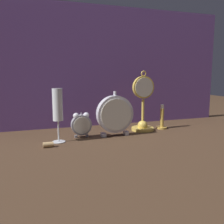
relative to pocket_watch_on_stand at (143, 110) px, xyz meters
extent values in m
plane|color=#422D1E|center=(-0.19, -0.12, -0.11)|extent=(4.00, 4.00, 0.00)
cube|color=#6B478E|center=(-0.19, 0.21, 0.23)|extent=(1.57, 0.01, 0.67)
cylinder|color=gold|center=(0.00, 0.00, -0.10)|extent=(0.12, 0.12, 0.02)
sphere|color=gold|center=(0.00, 0.00, -0.08)|extent=(0.05, 0.05, 0.05)
cylinder|color=gold|center=(0.00, 0.00, -0.02)|extent=(0.01, 0.01, 0.15)
cylinder|color=gold|center=(0.00, 0.00, 0.12)|extent=(0.12, 0.02, 0.12)
cylinder|color=beige|center=(0.00, -0.01, 0.12)|extent=(0.10, 0.00, 0.10)
torus|color=gold|center=(0.00, 0.00, 0.19)|extent=(0.03, 0.01, 0.03)
cube|color=gray|center=(-0.36, -0.03, -0.10)|extent=(0.01, 0.01, 0.01)
cube|color=gray|center=(-0.31, -0.03, -0.10)|extent=(0.01, 0.01, 0.01)
cylinder|color=gray|center=(-0.34, -0.03, -0.05)|extent=(0.10, 0.03, 0.10)
cylinder|color=beige|center=(-0.34, -0.05, -0.05)|extent=(0.08, 0.00, 0.08)
sphere|color=silver|center=(-0.36, -0.03, 0.00)|extent=(0.03, 0.03, 0.03)
sphere|color=silver|center=(-0.31, -0.03, 0.00)|extent=(0.03, 0.03, 0.03)
cylinder|color=silver|center=(-0.34, -0.03, 0.00)|extent=(0.00, 0.00, 0.02)
cube|color=silver|center=(-0.24, -0.06, -0.10)|extent=(0.02, 0.03, 0.02)
cube|color=silver|center=(-0.12, -0.06, -0.10)|extent=(0.02, 0.03, 0.02)
cylinder|color=silver|center=(-0.18, -0.06, 0.00)|extent=(0.18, 0.04, 0.18)
cylinder|color=beige|center=(-0.18, -0.08, 0.00)|extent=(0.15, 0.00, 0.15)
cylinder|color=silver|center=(-0.18, -0.06, 0.10)|extent=(0.01, 0.01, 0.02)
cylinder|color=silver|center=(-0.45, -0.08, -0.11)|extent=(0.06, 0.06, 0.01)
cylinder|color=silver|center=(-0.45, -0.08, -0.06)|extent=(0.01, 0.01, 0.09)
cylinder|color=white|center=(-0.45, -0.08, 0.06)|extent=(0.04, 0.04, 0.14)
cylinder|color=beige|center=(-0.45, -0.08, 0.03)|extent=(0.04, 0.04, 0.09)
cylinder|color=gold|center=(0.12, 0.00, -0.10)|extent=(0.06, 0.06, 0.01)
cylinder|color=gold|center=(0.12, 0.00, -0.05)|extent=(0.02, 0.02, 0.10)
cylinder|color=silver|center=(0.12, 0.00, 0.01)|extent=(0.02, 0.02, 0.02)
cylinder|color=tan|center=(-0.50, -0.15, -0.10)|extent=(0.04, 0.02, 0.02)
camera|label=1|loc=(-0.58, -1.17, 0.20)|focal=40.00mm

